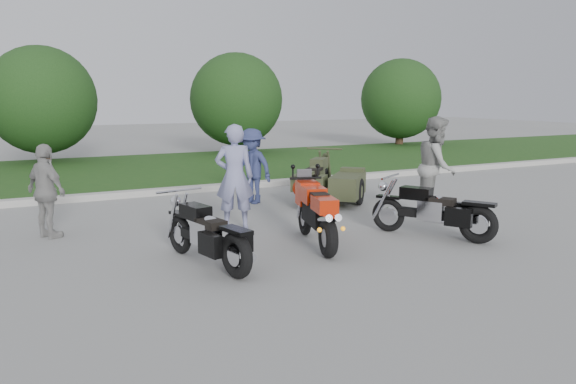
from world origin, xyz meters
name	(u,v)px	position (x,y,z in m)	size (l,w,h in m)	color
ground	(321,251)	(0.00, 0.00, 0.00)	(80.00, 80.00, 0.00)	#969691
curb	(199,189)	(0.00, 6.00, 0.07)	(60.00, 0.30, 0.15)	#B7B5AD
grass_strip	(158,169)	(0.00, 10.15, 0.07)	(60.00, 8.00, 0.14)	#35591E
tree_mid_left	(42,100)	(-3.00, 13.50, 2.19)	(3.60, 3.60, 4.00)	#3F2B1C
tree_mid_right	(236,99)	(4.00, 13.50, 2.19)	(3.60, 3.60, 4.00)	#3F2B1C
tree_far_right	(401,99)	(12.00, 13.50, 2.19)	(3.60, 3.60, 4.00)	#3F2B1C
sportbike_red	(316,212)	(0.06, 0.26, 0.56)	(0.70, 1.97, 0.95)	black
cruiser_left	(210,237)	(-1.78, 0.00, 0.42)	(0.66, 2.11, 0.82)	black
cruiser_right	(437,213)	(2.11, -0.19, 0.42)	(1.22, 1.91, 0.83)	black
cruiser_sidecar	(334,184)	(2.15, 3.15, 0.44)	(2.07, 2.22, 0.95)	black
person_stripe	(234,177)	(-0.63, 1.99, 0.93)	(0.68, 0.45, 1.87)	#898DBB
person_grey	(437,166)	(3.33, 1.23, 0.98)	(0.95, 0.74, 1.96)	#999994
person_denim	(252,166)	(0.59, 4.03, 0.82)	(1.06, 0.61, 1.64)	navy
person_back	(47,191)	(-3.66, 2.74, 0.79)	(0.92, 0.38, 1.58)	#9B9A96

